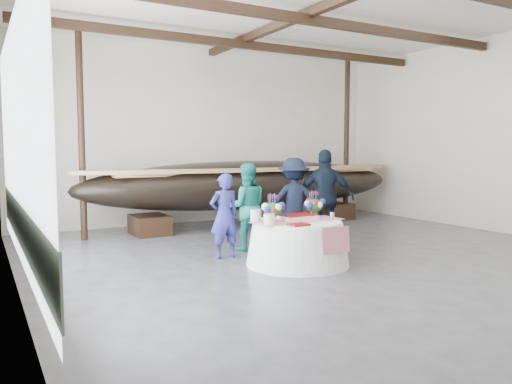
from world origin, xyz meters
TOP-DOWN VIEW (x-y plane):
  - floor at (0.00, 0.00)m, footprint 10.00×12.00m
  - wall_back at (0.00, 6.00)m, footprint 10.00×0.02m
  - wall_left at (-5.00, 0.00)m, footprint 0.02×12.00m
  - pavilion_structure at (0.00, 0.80)m, footprint 9.80×11.76m
  - open_bay at (-4.95, 1.00)m, footprint 0.03×7.00m
  - longboat_display at (0.49, 4.66)m, footprint 8.61×1.72m
  - banquet_table at (-0.85, 0.61)m, footprint 1.70×1.70m
  - tabletop_items at (-0.86, 0.75)m, footprint 1.59×0.95m
  - guest_woman_blue at (-1.68, 1.66)m, footprint 0.55×0.36m
  - guest_woman_teal at (-1.01, 2.09)m, footprint 0.95×0.84m
  - guest_man_left at (0.04, 2.06)m, footprint 1.28×1.01m
  - guest_man_right at (0.56, 1.72)m, footprint 1.18×1.01m

SIDE VIEW (x-z plane):
  - floor at x=0.00m, z-range -0.01..0.01m
  - banquet_table at x=-0.85m, z-range 0.00..0.73m
  - guest_woman_blue at x=-1.68m, z-range 0.00..1.49m
  - guest_woman_teal at x=-1.01m, z-range 0.00..1.64m
  - guest_man_left at x=0.04m, z-range 0.00..1.74m
  - tabletop_items at x=-0.86m, z-range 0.68..1.08m
  - guest_man_right at x=0.56m, z-range 0.00..1.90m
  - longboat_display at x=0.49m, z-range 0.22..1.84m
  - open_bay at x=-4.95m, z-range 0.23..3.43m
  - wall_back at x=0.00m, z-range 0.00..4.50m
  - wall_left at x=-5.00m, z-range 0.00..4.50m
  - pavilion_structure at x=0.00m, z-range 1.75..6.25m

